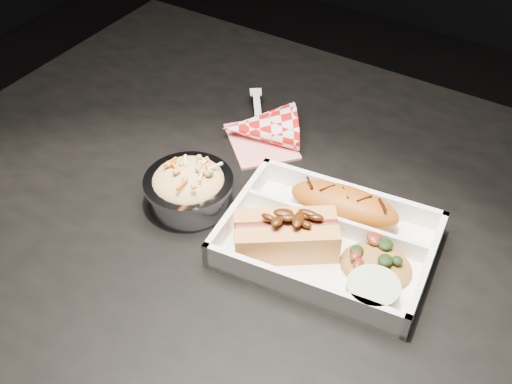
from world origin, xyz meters
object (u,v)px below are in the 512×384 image
at_px(hotdog, 286,233).
at_px(foil_coleslaw_cup, 189,186).
at_px(napkin_fork, 259,128).
at_px(food_tray, 328,243).
at_px(dining_table, 318,274).
at_px(fried_pastry, 344,205).

height_order(hotdog, foil_coleslaw_cup, foil_coleslaw_cup).
bearing_deg(napkin_fork, food_tray, 16.52).
bearing_deg(dining_table, food_tray, -54.04).
bearing_deg(foil_coleslaw_cup, hotdog, -2.74).
bearing_deg(hotdog, food_tray, 2.58).
bearing_deg(food_tray, hotdog, -149.23).
xyz_separation_m(dining_table, foil_coleslaw_cup, (-0.17, -0.05, 0.12)).
bearing_deg(dining_table, napkin_fork, 144.77).
bearing_deg(dining_table, foil_coleslaw_cup, -162.32).
bearing_deg(food_tray, dining_table, 119.11).
relative_size(food_tray, fried_pastry, 1.88).
bearing_deg(napkin_fork, dining_table, 19.28).
bearing_deg(fried_pastry, foil_coleslaw_cup, -156.74).
bearing_deg(dining_table, hotdog, -108.07).
xyz_separation_m(food_tray, hotdog, (-0.04, -0.03, 0.02)).
xyz_separation_m(food_tray, fried_pastry, (-0.01, 0.05, 0.02)).
distance_m(food_tray, napkin_fork, 0.24).
relative_size(food_tray, hotdog, 2.00).
distance_m(dining_table, foil_coleslaw_cup, 0.22).
bearing_deg(foil_coleslaw_cup, food_tray, 7.37).
height_order(dining_table, food_tray, food_tray).
distance_m(food_tray, foil_coleslaw_cup, 0.19).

